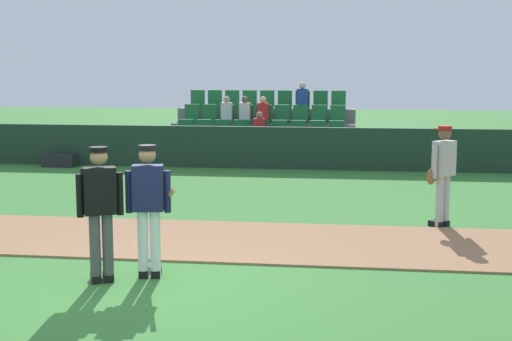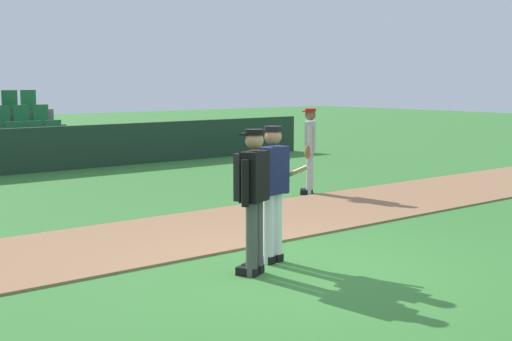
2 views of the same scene
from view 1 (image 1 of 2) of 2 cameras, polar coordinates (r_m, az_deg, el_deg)
The scene contains 8 objects.
ground_plane at distance 9.41m, azimuth -9.43°, elevation -9.03°, with size 80.00×80.00×0.00m, color #387A33.
infield_dirt_path at distance 11.82m, azimuth -5.72°, elevation -5.35°, with size 28.00×2.72×0.03m, color #9E704C.
dugout_fence at distance 19.95m, azimuth -0.10°, elevation 1.81°, with size 20.00×0.16×1.15m, color #1E3828.
stadium_bleachers at distance 21.80m, azimuth 0.57°, elevation 2.47°, with size 5.55×2.95×2.30m.
batter_navy_jersey at distance 9.59m, azimuth -8.38°, elevation -2.72°, with size 0.73×0.74×1.76m.
umpire_home_plate at distance 9.49m, azimuth -12.11°, elevation -2.74°, with size 0.54×0.43×1.76m.
runner_grey_jersey at distance 12.96m, azimuth 14.41°, elevation -0.11°, with size 0.56×0.51×1.76m.
equipment_bag at distance 21.02m, azimuth -15.17°, elevation 0.77°, with size 0.90×0.36×0.36m, color #232328.
Camera 1 is at (2.70, -8.58, 2.75)m, focal length 51.09 mm.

